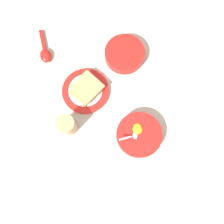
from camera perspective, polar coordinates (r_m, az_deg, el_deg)
The scene contains 7 objects.
ground_plane at distance 0.93m, azimuth -6.84°, elevation 4.28°, with size 3.00×3.00×0.00m, color beige.
egg_bowl at distance 0.87m, azimuth 7.04°, elevation -5.90°, with size 0.18×0.18×0.08m.
toast_plate at distance 0.92m, azimuth -6.61°, elevation 5.52°, with size 0.20×0.20×0.02m.
toast_sandwich at distance 0.90m, azimuth -6.77°, elevation 6.14°, with size 0.15×0.15×0.03m.
soup_spoon at distance 1.02m, azimuth -17.09°, elevation 14.58°, with size 0.17×0.07×0.03m.
congee_bowl at distance 0.97m, azimuth 3.32°, elevation 14.90°, with size 0.17×0.17×0.04m.
drinking_cup at distance 0.86m, azimuth -11.64°, elevation -3.35°, with size 0.07×0.07×0.09m.
Camera 1 is at (-0.27, -0.10, 0.88)m, focal length 35.00 mm.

